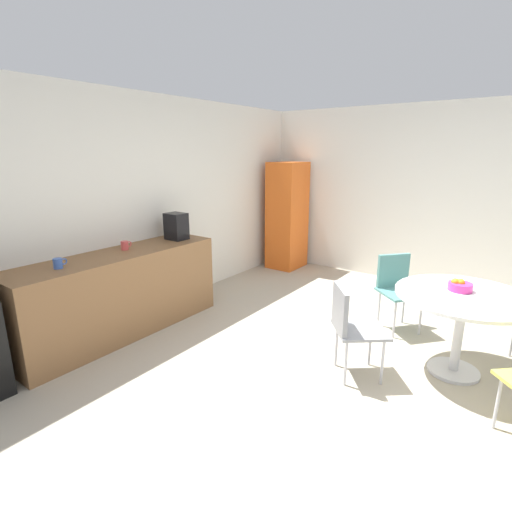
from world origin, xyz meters
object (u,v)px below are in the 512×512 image
(coffee_maker, at_px, (176,226))
(chair_teal, at_px, (397,283))
(fruit_bowl, at_px, (460,286))
(locker_cabinet, at_px, (287,216))
(chair_gray, at_px, (350,321))
(mug_red, at_px, (58,263))
(round_table, at_px, (462,309))
(mug_white, at_px, (125,245))
(mug_green, at_px, (176,236))

(coffee_maker, bearing_deg, chair_teal, -65.82)
(fruit_bowl, xyz_separation_m, coffee_maker, (-0.49, 3.06, 0.27))
(locker_cabinet, height_order, coffee_maker, locker_cabinet)
(chair_gray, height_order, fruit_bowl, fruit_bowl)
(chair_gray, relative_size, mug_red, 6.43)
(round_table, height_order, chair_gray, chair_gray)
(chair_teal, xyz_separation_m, chair_gray, (-1.26, 0.02, 0.00))
(round_table, relative_size, fruit_bowl, 5.60)
(chair_gray, height_order, mug_red, mug_red)
(round_table, height_order, fruit_bowl, fruit_bowl)
(mug_white, xyz_separation_m, mug_green, (0.65, -0.09, 0.00))
(locker_cabinet, xyz_separation_m, chair_teal, (-1.33, -2.27, -0.36))
(mug_white, bearing_deg, mug_green, -7.88)
(locker_cabinet, xyz_separation_m, chair_gray, (-2.59, -2.24, -0.36))
(locker_cabinet, height_order, mug_green, locker_cabinet)
(round_table, distance_m, coffee_maker, 3.17)
(fruit_bowl, height_order, mug_red, mug_red)
(mug_white, height_order, mug_red, same)
(mug_white, bearing_deg, fruit_bowl, -69.16)
(fruit_bowl, relative_size, mug_green, 1.56)
(round_table, relative_size, chair_teal, 1.36)
(fruit_bowl, relative_size, mug_white, 1.56)
(round_table, bearing_deg, coffee_maker, 97.71)
(coffee_maker, bearing_deg, fruit_bowl, -80.81)
(round_table, bearing_deg, mug_white, 109.35)
(mug_white, distance_m, coffee_maker, 0.71)
(chair_gray, xyz_separation_m, coffee_maker, (0.20, 2.34, 0.54))
(round_table, distance_m, chair_teal, 0.99)
(mug_red, bearing_deg, chair_teal, -42.40)
(mug_white, bearing_deg, locker_cabinet, -3.04)
(fruit_bowl, bearing_deg, coffee_maker, 99.19)
(round_table, bearing_deg, fruit_bowl, 35.41)
(mug_red, bearing_deg, mug_green, 0.56)
(fruit_bowl, height_order, mug_white, mug_white)
(chair_gray, bearing_deg, round_table, -51.11)
(locker_cabinet, distance_m, coffee_maker, 2.40)
(chair_teal, height_order, chair_gray, same)
(mug_green, height_order, coffee_maker, coffee_maker)
(round_table, xyz_separation_m, chair_gray, (-0.62, 0.76, -0.10))
(fruit_bowl, height_order, coffee_maker, coffee_maker)
(locker_cabinet, height_order, mug_red, locker_cabinet)
(mug_white, bearing_deg, mug_red, -172.46)
(chair_gray, bearing_deg, coffee_maker, 85.23)
(coffee_maker, bearing_deg, mug_red, -178.42)
(locker_cabinet, height_order, round_table, locker_cabinet)
(mug_white, distance_m, mug_green, 0.66)
(mug_green, bearing_deg, chair_teal, -64.76)
(round_table, xyz_separation_m, fruit_bowl, (0.07, 0.05, 0.18))
(round_table, height_order, coffee_maker, coffee_maker)
(mug_red, bearing_deg, chair_gray, -60.80)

